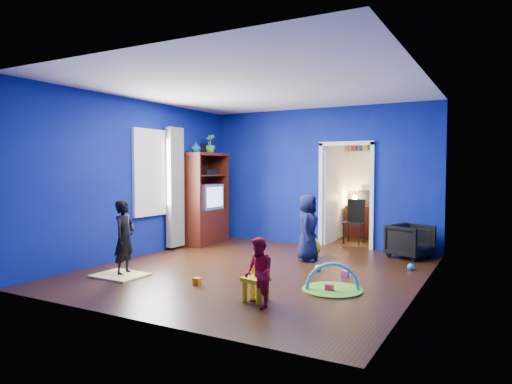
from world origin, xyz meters
The scene contains 33 objects.
floor centered at (0.00, 0.00, 0.00)m, with size 5.00×5.50×0.01m, color black.
ceiling centered at (0.00, 0.00, 2.90)m, with size 5.00×5.50×0.01m, color white.
wall_back centered at (0.00, 2.75, 1.45)m, with size 5.00×0.02×2.90m, color navy.
wall_front centered at (0.00, -2.75, 1.45)m, with size 5.00×0.02×2.90m, color navy.
wall_left centered at (-2.50, 0.00, 1.45)m, with size 0.02×5.50×2.90m, color navy.
wall_right centered at (2.50, 0.00, 1.45)m, with size 0.02×5.50×2.90m, color navy.
alcove centered at (0.60, 3.62, 1.25)m, with size 1.00×1.75×2.50m, color silver, non-canonical shape.
armchair centered at (1.98, 2.20, 0.31)m, with size 0.66×0.68×0.62m, color black.
child_black centered at (-1.60, -1.27, 0.58)m, with size 0.42×0.28×1.15m, color black.
child_navy centered at (0.44, 1.07, 0.59)m, with size 0.58×0.37×1.18m, color black.
toddler_red centered at (0.96, -1.71, 0.41)m, with size 0.40×0.31×0.82m, color red.
vase centered at (-2.22, 1.41, 2.07)m, with size 0.22×0.22×0.23m, color #0C5267.
potted_plant centered at (-2.22, 1.93, 2.17)m, with size 0.23×0.23×0.42m, color #338E34.
tv_armoire centered at (-2.22, 1.71, 0.98)m, with size 0.58×1.14×1.96m, color #371009.
crt_tv centered at (-2.18, 1.71, 1.02)m, with size 0.46×0.70×0.54m, color silver.
yellow_blanket centered at (-1.60, -1.37, 0.01)m, with size 0.75×0.60×0.03m, color #F2E07A.
hopper_ball centered at (0.39, 1.32, 0.19)m, with size 0.38×0.38×0.38m, color yellow.
kid_chair centered at (0.81, -1.51, 0.25)m, with size 0.28×0.28×0.50m, color yellow.
play_mat centered at (1.48, -0.60, 0.01)m, with size 0.81×0.81×0.02m, color green.
toy_arch centered at (1.48, -0.60, 0.02)m, with size 0.73×0.73×0.05m, color #3F8CD8.
window_left centered at (-2.48, 0.35, 1.55)m, with size 0.03×0.95×1.55m, color white.
curtain centered at (-2.37, 0.90, 1.25)m, with size 0.14×0.42×2.40m, color slate.
doorway centered at (0.60, 2.75, 1.05)m, with size 1.16×0.10×2.10m, color white.
study_desk centered at (0.60, 4.26, 0.38)m, with size 0.88×0.44×0.75m, color #3D140A.
desk_monitor centered at (0.60, 4.38, 0.95)m, with size 0.40×0.05×0.32m, color black.
desk_lamp centered at (0.32, 4.32, 0.93)m, with size 0.14×0.14×0.14m, color #FFD88C.
folding_chair centered at (0.60, 3.30, 0.46)m, with size 0.40×0.40×0.92m, color black.
book_shelf centered at (0.60, 4.37, 2.02)m, with size 0.88×0.24×0.04m, color white.
toy_0 centered at (1.46, -0.67, 0.05)m, with size 0.10×0.08×0.10m, color #F7294A.
toy_1 centered at (2.17, 1.18, 0.06)m, with size 0.11×0.11×0.11m, color #278EDE.
toy_2 centered at (-0.28, -1.23, 0.05)m, with size 0.10×0.08×0.10m, color orange.
toy_3 centered at (0.90, 0.38, 0.06)m, with size 0.11×0.11×0.11m, color green.
toy_4 centered at (1.40, 0.21, 0.05)m, with size 0.10×0.08×0.10m, color #D8519E.
Camera 1 is at (3.47, -6.36, 1.63)m, focal length 32.00 mm.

